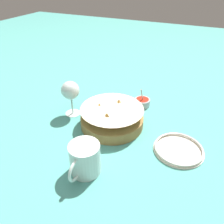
# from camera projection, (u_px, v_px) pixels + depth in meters

# --- Properties ---
(ground_plane) EXTENTS (4.00, 4.00, 0.00)m
(ground_plane) POSITION_uv_depth(u_px,v_px,m) (101.00, 125.00, 0.88)
(ground_plane) COLOR teal
(food_basket) EXTENTS (0.25, 0.25, 0.09)m
(food_basket) POSITION_uv_depth(u_px,v_px,m) (112.00, 118.00, 0.87)
(food_basket) COLOR olive
(food_basket) RESTS_ON ground_plane
(sauce_cup) EXTENTS (0.07, 0.07, 0.10)m
(sauce_cup) POSITION_uv_depth(u_px,v_px,m) (142.00, 102.00, 1.00)
(sauce_cup) COLOR #B7B7BC
(sauce_cup) RESTS_ON ground_plane
(wine_glass) EXTENTS (0.08, 0.08, 0.15)m
(wine_glass) POSITION_uv_depth(u_px,v_px,m) (70.00, 91.00, 0.89)
(wine_glass) COLOR silver
(wine_glass) RESTS_ON ground_plane
(beer_mug) EXTENTS (0.13, 0.09, 0.10)m
(beer_mug) POSITION_uv_depth(u_px,v_px,m) (85.00, 160.00, 0.66)
(beer_mug) COLOR silver
(beer_mug) RESTS_ON ground_plane
(side_plate) EXTENTS (0.17, 0.17, 0.01)m
(side_plate) POSITION_uv_depth(u_px,v_px,m) (179.00, 149.00, 0.76)
(side_plate) COLOR silver
(side_plate) RESTS_ON ground_plane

